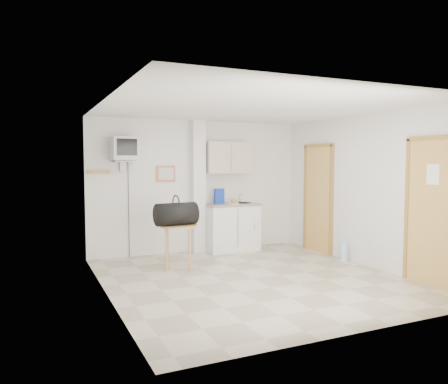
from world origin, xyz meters
name	(u,v)px	position (x,y,z in m)	size (l,w,h in m)	color
ground	(253,279)	(0.00, 0.00, 0.00)	(4.50, 4.50, 0.00)	#C0B29B
room_envelope	(265,174)	(0.24, 0.09, 1.54)	(4.24, 4.54, 2.55)	white
kitchenette	(231,209)	(0.57, 2.00, 0.80)	(1.03, 0.58, 2.10)	white
crt_television	(125,149)	(-1.45, 2.02, 1.94)	(0.44, 0.45, 2.15)	slate
round_table	(178,231)	(-0.81, 1.04, 0.61)	(0.60, 0.60, 0.71)	tan
duffel_bag	(176,214)	(-0.85, 1.02, 0.89)	(0.69, 0.42, 0.49)	black
water_bottle	(344,251)	(1.98, 0.37, 0.16)	(0.12, 0.12, 0.37)	#B2DBF4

